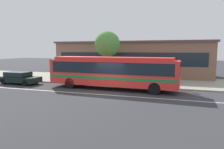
# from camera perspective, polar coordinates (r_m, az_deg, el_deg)

# --- Properties ---
(ground_plane) EXTENTS (120.00, 120.00, 0.00)m
(ground_plane) POSITION_cam_1_polar(r_m,az_deg,el_deg) (17.26, -1.12, -5.17)
(ground_plane) COLOR #343539
(sidewalk_slab) EXTENTS (60.00, 8.00, 0.12)m
(sidewalk_slab) POSITION_cam_1_polar(r_m,az_deg,el_deg) (23.94, 4.24, -1.62)
(sidewalk_slab) COLOR #9D9889
(sidewalk_slab) RESTS_ON ground_plane
(lane_stripe_center) EXTENTS (56.00, 0.16, 0.01)m
(lane_stripe_center) POSITION_cam_1_polar(r_m,az_deg,el_deg) (16.52, -2.00, -5.71)
(lane_stripe_center) COLOR silver
(lane_stripe_center) RESTS_ON ground_plane
(transit_bus) EXTENTS (12.00, 2.96, 2.96)m
(transit_bus) POSITION_cam_1_polar(r_m,az_deg,el_deg) (18.65, 0.05, 1.10)
(transit_bus) COLOR red
(transit_bus) RESTS_ON ground_plane
(sedan_behind_bus) EXTENTS (4.46, 1.95, 1.29)m
(sedan_behind_bus) POSITION_cam_1_polar(r_m,az_deg,el_deg) (23.74, -24.62, -0.70)
(sedan_behind_bus) COLOR black
(sedan_behind_bus) RESTS_ON ground_plane
(pedestrian_waiting_near_sign) EXTENTS (0.47, 0.47, 1.70)m
(pedestrian_waiting_near_sign) POSITION_cam_1_polar(r_m,az_deg,el_deg) (22.75, -6.53, 0.58)
(pedestrian_waiting_near_sign) COLOR #3D343A
(pedestrian_waiting_near_sign) RESTS_ON sidewalk_slab
(pedestrian_walking_along_curb) EXTENTS (0.43, 0.43, 1.69)m
(pedestrian_walking_along_curb) POSITION_cam_1_polar(r_m,az_deg,el_deg) (21.27, 10.56, 0.05)
(pedestrian_walking_along_curb) COLOR #2C303E
(pedestrian_walking_along_curb) RESTS_ON sidewalk_slab
(pedestrian_standing_by_tree) EXTENTS (0.48, 0.48, 1.56)m
(pedestrian_standing_by_tree) POSITION_cam_1_polar(r_m,az_deg,el_deg) (21.15, 8.06, -0.17)
(pedestrian_standing_by_tree) COLOR #333030
(pedestrian_standing_by_tree) RESTS_ON sidewalk_slab
(bus_stop_sign) EXTENTS (0.13, 0.44, 2.35)m
(bus_stop_sign) POSITION_cam_1_polar(r_m,az_deg,el_deg) (19.93, 17.10, 0.91)
(bus_stop_sign) COLOR gray
(bus_stop_sign) RESTS_ON sidewalk_slab
(street_tree_near_stop) EXTENTS (2.92, 2.92, 5.62)m
(street_tree_near_stop) POSITION_cam_1_polar(r_m,az_deg,el_deg) (23.52, -1.34, 8.49)
(street_tree_near_stop) COLOR brown
(street_tree_near_stop) RESTS_ON sidewalk_slab
(station_building) EXTENTS (20.83, 7.24, 4.75)m
(station_building) POSITION_cam_1_polar(r_m,az_deg,el_deg) (29.01, 5.78, 4.47)
(station_building) COLOR #815E4D
(station_building) RESTS_ON ground_plane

